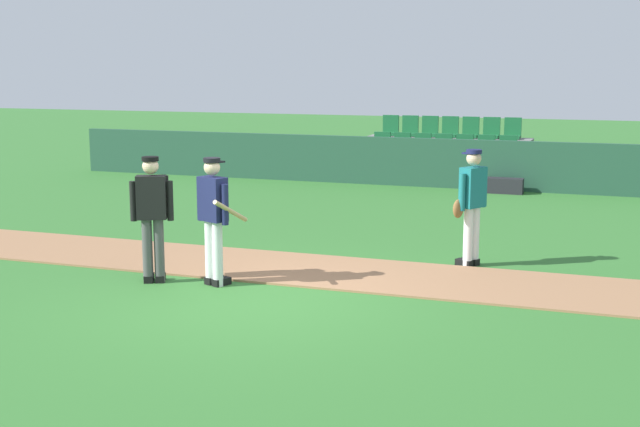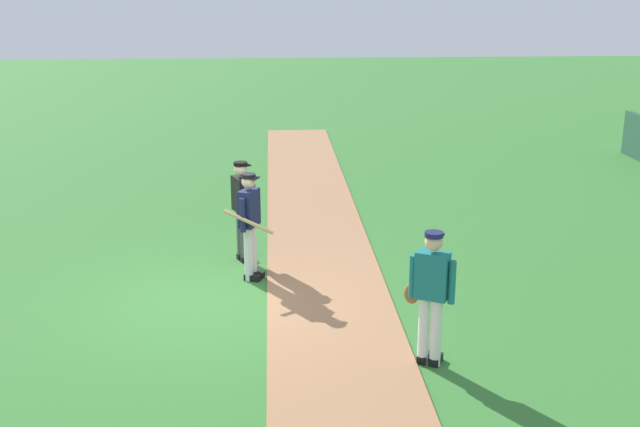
# 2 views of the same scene
# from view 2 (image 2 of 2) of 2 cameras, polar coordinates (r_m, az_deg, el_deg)

# --- Properties ---
(ground_plane) EXTENTS (80.00, 80.00, 0.00)m
(ground_plane) POSITION_cam_2_polar(r_m,az_deg,el_deg) (12.01, -7.50, -6.25)
(ground_plane) COLOR #33702D
(infield_dirt_path) EXTENTS (28.00, 1.89, 0.03)m
(infield_dirt_path) POSITION_cam_2_polar(r_m,az_deg,el_deg) (12.01, 0.63, -6.03)
(infield_dirt_path) COLOR #9E704C
(infield_dirt_path) RESTS_ON ground
(batter_navy_jersey) EXTENTS (0.62, 0.80, 1.76)m
(batter_navy_jersey) POSITION_cam_2_polar(r_m,az_deg,el_deg) (12.43, -5.19, -0.63)
(batter_navy_jersey) COLOR white
(batter_navy_jersey) RESTS_ON ground
(umpire_home_plate) EXTENTS (0.55, 0.43, 1.76)m
(umpire_home_plate) POSITION_cam_2_polar(r_m,az_deg,el_deg) (13.26, -5.71, 0.60)
(umpire_home_plate) COLOR #4C4C4C
(umpire_home_plate) RESTS_ON ground
(runner_teal_jersey) EXTENTS (0.46, 0.60, 1.76)m
(runner_teal_jersey) POSITION_cam_2_polar(r_m,az_deg,el_deg) (9.70, 8.14, -5.83)
(runner_teal_jersey) COLOR white
(runner_teal_jersey) RESTS_ON ground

